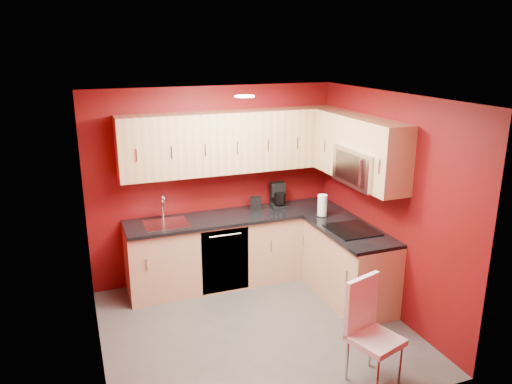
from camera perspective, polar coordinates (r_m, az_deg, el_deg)
floor at (r=5.64m, az=-0.08°, el=-15.42°), size 3.20×3.20×0.00m
ceiling at (r=4.81m, az=-0.10°, el=10.73°), size 3.20×3.20×0.00m
wall_back at (r=6.45m, az=-4.80°, el=0.88°), size 3.20×0.00×3.20m
wall_front at (r=3.84m, az=7.97°, el=-10.57°), size 3.20×0.00×3.20m
wall_left at (r=4.80m, az=-18.34°, el=-5.56°), size 0.00×3.00×3.00m
wall_right at (r=5.82m, az=14.82°, el=-1.38°), size 0.00×3.00×3.00m
base_cabinets_back at (r=6.51m, az=-2.18°, el=-6.55°), size 2.80×0.60×0.87m
base_cabinets_right at (r=6.15m, az=10.60°, el=-8.27°), size 0.60×1.30×0.87m
countertop_back at (r=6.33m, az=-2.19°, el=-2.81°), size 2.80×0.63×0.04m
countertop_right at (r=5.95m, az=10.78°, el=-4.37°), size 0.63×1.27×0.04m
upper_cabinets_back at (r=6.21m, az=-2.70°, el=5.76°), size 2.80×0.35×0.75m
upper_cabinets_right at (r=5.92m, az=11.43°, el=5.53°), size 0.35×1.55×0.75m
microwave at (r=5.76m, az=12.30°, el=2.84°), size 0.42×0.76×0.42m
cooktop at (r=5.91m, az=10.93°, el=-4.27°), size 0.50×0.55×0.01m
sink at (r=6.12m, az=-10.27°, el=-3.23°), size 0.52×0.42×0.35m
dishwasher_front at (r=6.18m, az=-3.53°, el=-7.85°), size 0.60×0.02×0.82m
downlight at (r=5.09m, az=-1.31°, el=10.88°), size 0.20×0.20×0.01m
coffee_maker at (r=6.57m, az=2.66°, el=-0.40°), size 0.22×0.27×0.32m
napkin_holder at (r=6.52m, az=-0.04°, el=-1.29°), size 0.18×0.18×0.15m
paper_towel at (r=6.29m, az=7.59°, el=-1.54°), size 0.18×0.18×0.28m
dining_chair at (r=4.76m, az=13.51°, el=-15.55°), size 0.51×0.52×0.99m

